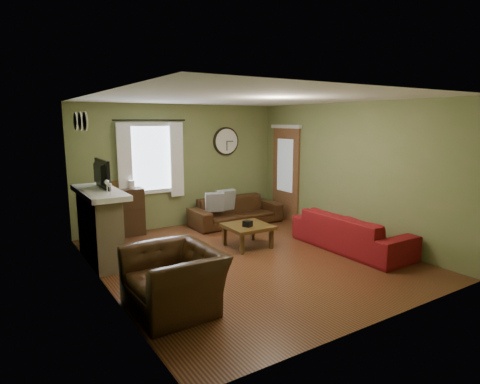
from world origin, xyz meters
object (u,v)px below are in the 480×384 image
bookshelf (123,213)px  sofa_red (351,232)px  sofa_brown (236,211)px  coffee_table (248,236)px  armchair (174,280)px

bookshelf → sofa_red: size_ratio=0.43×
bookshelf → sofa_brown: size_ratio=0.46×
coffee_table → armchair: bearing=-143.4°
sofa_brown → coffee_table: 1.64m
bookshelf → armchair: bookshelf is taller
sofa_red → armchair: bearing=97.2°
sofa_brown → sofa_red: 2.72m
bookshelf → sofa_red: (3.15, -3.00, -0.15)m
sofa_brown → sofa_red: bearing=-73.3°
bookshelf → armchair: (-0.41, -3.45, -0.10)m
armchair → coffee_table: size_ratio=1.49×
sofa_brown → armchair: bearing=-132.3°
bookshelf → armchair: 3.48m
coffee_table → sofa_red: bearing=-37.2°
sofa_brown → sofa_red: (0.78, -2.60, 0.02)m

